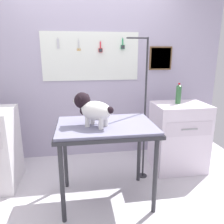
{
  "coord_description": "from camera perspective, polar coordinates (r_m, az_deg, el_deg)",
  "views": [
    {
      "loc": [
        -0.15,
        -2.01,
        1.55
      ],
      "look_at": [
        0.17,
        0.07,
        0.99
      ],
      "focal_mm": 35.71,
      "sensor_mm": 36.0,
      "label": 1
    }
  ],
  "objects": [
    {
      "name": "ground",
      "position": [
        2.56,
        -3.76,
        -22.96
      ],
      "size": [
        4.4,
        4.0,
        0.04
      ],
      "primitive_type": "cube",
      "color": "silver"
    },
    {
      "name": "rear_wall_panel",
      "position": [
        3.32,
        -5.95,
        8.15
      ],
      "size": [
        4.0,
        0.11,
        2.3
      ],
      "color": "#B0A7C1",
      "rests_on": "ground"
    },
    {
      "name": "grooming_table",
      "position": [
        2.27,
        -1.57,
        -5.15
      ],
      "size": [
        1.0,
        0.7,
        0.85
      ],
      "color": "#2D2D33",
      "rests_on": "ground"
    },
    {
      "name": "grooming_arm",
      "position": [
        2.71,
        8.22,
        -1.2
      ],
      "size": [
        0.3,
        0.11,
        1.71
      ],
      "color": "#2D2D33",
      "rests_on": "ground"
    },
    {
      "name": "dog",
      "position": [
        2.16,
        -5.16,
        0.86
      ],
      "size": [
        0.42,
        0.35,
        0.32
      ],
      "color": "white",
      "rests_on": "grooming_table"
    },
    {
      "name": "cabinet_right",
      "position": [
        3.15,
        16.64,
        -6.07
      ],
      "size": [
        0.68,
        0.54,
        0.91
      ],
      "color": "silver",
      "rests_on": "ground"
    },
    {
      "name": "soda_bottle",
      "position": [
        3.01,
        16.66,
        4.42
      ],
      "size": [
        0.07,
        0.07,
        0.27
      ],
      "color": "#326439",
      "rests_on": "cabinet_right"
    }
  ]
}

